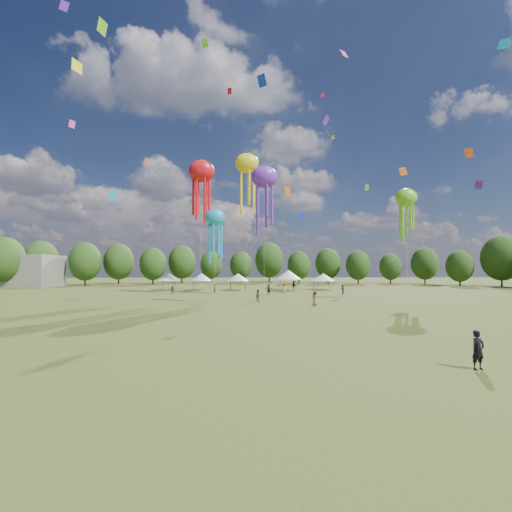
{
  "coord_description": "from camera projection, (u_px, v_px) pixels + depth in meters",
  "views": [
    {
      "loc": [
        -4.87,
        -19.12,
        4.88
      ],
      "look_at": [
        -3.35,
        15.0,
        6.0
      ],
      "focal_mm": 24.56,
      "sensor_mm": 36.0,
      "label": 1
    }
  ],
  "objects": [
    {
      "name": "observer_main",
      "position": [
        478.0,
        350.0,
        16.74
      ],
      "size": [
        0.76,
        0.58,
        1.86
      ],
      "primitive_type": "imported",
      "rotation": [
        0.0,
        0.0,
        0.22
      ],
      "color": "black",
      "rests_on": "ground"
    },
    {
      "name": "small_kites",
      "position": [
        263.0,
        124.0,
        64.01
      ],
      "size": [
        68.05,
        62.09,
        43.66
      ],
      "color": "purple",
      "rests_on": "ground"
    },
    {
      "name": "festival_tents",
      "position": [
        250.0,
        276.0,
        75.74
      ],
      "size": [
        38.69,
        7.46,
        4.33
      ],
      "color": "#47474C",
      "rests_on": "ground"
    },
    {
      "name": "spectator_near",
      "position": [
        258.0,
        296.0,
        49.9
      ],
      "size": [
        1.05,
        1.03,
        1.7
      ],
      "primitive_type": "imported",
      "rotation": [
        0.0,
        0.0,
        2.41
      ],
      "color": "gray",
      "rests_on": "ground"
    },
    {
      "name": "spectators_far",
      "position": [
        282.0,
        289.0,
        64.97
      ],
      "size": [
        32.31,
        31.94,
        1.91
      ],
      "color": "gray",
      "rests_on": "ground"
    },
    {
      "name": "treeline",
      "position": [
        245.0,
        260.0,
        81.61
      ],
      "size": [
        201.57,
        95.24,
        13.43
      ],
      "color": "#38281C",
      "rests_on": "ground"
    },
    {
      "name": "show_kites",
      "position": [
        247.0,
        187.0,
        61.09
      ],
      "size": [
        35.38,
        19.58,
        26.39
      ],
      "color": "purple",
      "rests_on": "ground"
    },
    {
      "name": "ground",
      "position": [
        329.0,
        357.0,
        19.14
      ],
      "size": [
        300.0,
        300.0,
        0.0
      ],
      "primitive_type": "plane",
      "color": "#384416",
      "rests_on": "ground"
    }
  ]
}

